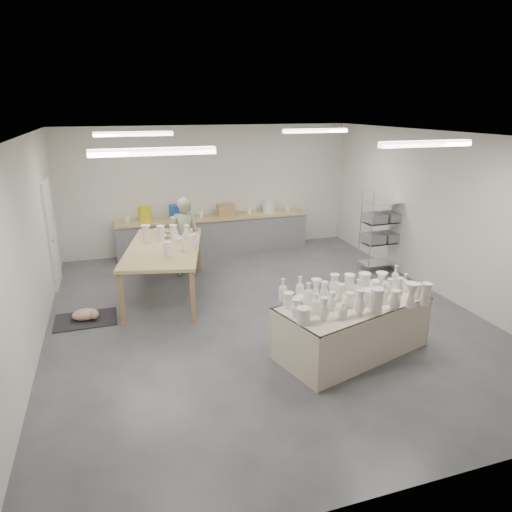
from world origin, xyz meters
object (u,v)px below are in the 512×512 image
object	(u,v)px
drying_table	(352,324)
work_table	(166,245)
potter	(185,237)
red_stool	(184,260)

from	to	relation	value
drying_table	work_table	bearing A→B (deg)	109.54
potter	red_stool	size ratio (longest dim) A/B	5.18
red_stool	potter	bearing A→B (deg)	-90.00
drying_table	work_table	size ratio (longest dim) A/B	0.86
potter	red_stool	bearing A→B (deg)	-78.43
potter	red_stool	xyz separation A→B (m)	(0.00, 0.27, -0.59)
drying_table	potter	world-z (taller)	potter
work_table	red_stool	world-z (taller)	work_table
drying_table	red_stool	bearing A→B (deg)	96.61
potter	red_stool	world-z (taller)	potter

